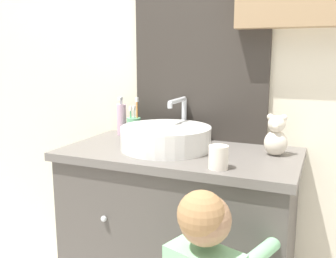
% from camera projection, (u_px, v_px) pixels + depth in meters
% --- Properties ---
extents(wall_back, '(3.20, 0.18, 2.50)m').
position_uv_depth(wall_back, '(208.00, 57.00, 1.78)').
color(wall_back, beige).
rests_on(wall_back, ground_plane).
extents(vanity_counter, '(1.01, 0.53, 0.89)m').
position_uv_depth(vanity_counter, '(179.00, 245.00, 1.70)').
color(vanity_counter, '#4C4742').
rests_on(vanity_counter, ground_plane).
extents(sink_basin, '(0.39, 0.44, 0.21)m').
position_uv_depth(sink_basin, '(166.00, 137.00, 1.63)').
color(sink_basin, white).
rests_on(sink_basin, vanity_counter).
extents(toothbrush_holder, '(0.07, 0.07, 0.20)m').
position_uv_depth(toothbrush_holder, '(134.00, 127.00, 1.86)').
color(toothbrush_holder, '#66B27F').
rests_on(toothbrush_holder, vanity_counter).
extents(soap_dispenser, '(0.05, 0.05, 0.20)m').
position_uv_depth(soap_dispenser, '(122.00, 119.00, 1.91)').
color(soap_dispenser, '#CCA3BC').
rests_on(soap_dispenser, vanity_counter).
extents(teddy_bear, '(0.09, 0.08, 0.17)m').
position_uv_depth(teddy_bear, '(276.00, 136.00, 1.51)').
color(teddy_bear, beige).
rests_on(teddy_bear, vanity_counter).
extents(drinking_cup, '(0.07, 0.07, 0.09)m').
position_uv_depth(drinking_cup, '(218.00, 157.00, 1.34)').
color(drinking_cup, silver).
rests_on(drinking_cup, vanity_counter).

